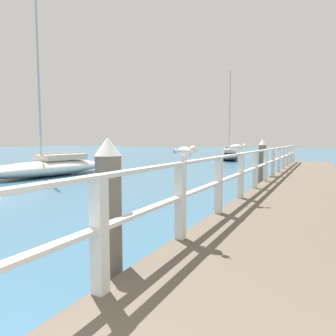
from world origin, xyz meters
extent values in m
cube|color=brown|center=(0.00, 10.73, 0.24)|extent=(2.28, 21.47, 0.48)
cube|color=silver|center=(-1.06, 2.46, 0.99)|extent=(0.12, 0.12, 1.03)
cube|color=silver|center=(-1.06, 4.11, 0.99)|extent=(0.12, 0.12, 1.03)
cube|color=silver|center=(-1.06, 5.77, 0.99)|extent=(0.12, 0.12, 1.03)
cube|color=silver|center=(-1.06, 7.42, 0.99)|extent=(0.12, 0.12, 1.03)
cube|color=silver|center=(-1.06, 9.08, 0.99)|extent=(0.12, 0.12, 1.03)
cube|color=silver|center=(-1.06, 10.73, 0.99)|extent=(0.12, 0.12, 1.03)
cube|color=silver|center=(-1.06, 12.39, 0.99)|extent=(0.12, 0.12, 1.03)
cube|color=silver|center=(-1.06, 14.04, 0.99)|extent=(0.12, 0.12, 1.03)
cube|color=silver|center=(-1.06, 15.70, 0.99)|extent=(0.12, 0.12, 1.03)
cube|color=silver|center=(-1.06, 17.36, 0.99)|extent=(0.12, 0.12, 1.03)
cube|color=silver|center=(-1.06, 19.01, 0.99)|extent=(0.12, 0.12, 1.03)
cube|color=silver|center=(-1.06, 20.67, 0.99)|extent=(0.12, 0.12, 1.03)
cube|color=silver|center=(-1.06, 10.73, 1.49)|extent=(0.10, 19.87, 0.04)
cube|color=silver|center=(-1.06, 10.73, 1.05)|extent=(0.10, 19.87, 0.04)
cylinder|color=#6B6056|center=(-1.44, 3.08, 0.81)|extent=(0.28, 0.28, 1.63)
cone|color=white|center=(-1.44, 3.08, 1.73)|extent=(0.29, 0.29, 0.20)
cylinder|color=#6B6056|center=(-1.44, 12.29, 0.81)|extent=(0.28, 0.28, 1.63)
cone|color=white|center=(-1.44, 12.29, 1.73)|extent=(0.29, 0.29, 0.20)
ellipsoid|color=white|center=(-1.06, 4.24, 1.64)|extent=(0.31, 0.24, 0.15)
sphere|color=white|center=(-0.91, 4.16, 1.68)|extent=(0.09, 0.09, 0.09)
cone|color=gold|center=(-0.85, 4.13, 1.68)|extent=(0.06, 0.04, 0.02)
cone|color=#939399|center=(-1.21, 4.31, 1.65)|extent=(0.10, 0.10, 0.07)
ellipsoid|color=#939399|center=(-1.06, 4.24, 1.66)|extent=(0.28, 0.26, 0.04)
cylinder|color=tan|center=(-1.06, 4.26, 1.54)|extent=(0.01, 0.01, 0.05)
cylinder|color=tan|center=(-1.08, 4.22, 1.54)|extent=(0.01, 0.01, 0.05)
ellipsoid|color=white|center=(-1.06, 6.97, 1.64)|extent=(0.30, 0.19, 0.15)
sphere|color=white|center=(-0.89, 7.01, 1.68)|extent=(0.09, 0.09, 0.09)
cone|color=gold|center=(-0.83, 7.03, 1.68)|extent=(0.05, 0.04, 0.02)
cone|color=#939399|center=(-1.23, 6.93, 1.65)|extent=(0.09, 0.09, 0.07)
ellipsoid|color=#939399|center=(-1.06, 6.97, 1.66)|extent=(0.26, 0.22, 0.04)
cylinder|color=tan|center=(-1.08, 6.99, 1.54)|extent=(0.01, 0.01, 0.05)
cylinder|color=tan|center=(-1.07, 6.94, 1.54)|extent=(0.01, 0.01, 0.05)
ellipsoid|color=#4C4C51|center=(-7.30, 28.68, 0.35)|extent=(3.73, 6.54, 0.71)
cylinder|color=#B2B2B7|center=(-7.39, 28.97, 4.49)|extent=(0.10, 0.10, 7.56)
cylinder|color=#B2B2B7|center=(-7.05, 27.93, 1.06)|extent=(0.76, 2.11, 0.08)
cube|color=beige|center=(-7.06, 27.96, 0.86)|extent=(1.70, 2.47, 0.30)
ellipsoid|color=white|center=(-11.87, 11.56, 0.38)|extent=(2.69, 7.33, 0.77)
cylinder|color=#B2B2B7|center=(-11.90, 11.20, 4.97)|extent=(0.10, 0.10, 8.39)
cylinder|color=#B2B2B7|center=(-11.78, 12.45, 1.12)|extent=(0.31, 2.51, 0.08)
cube|color=beige|center=(-11.79, 12.42, 0.92)|extent=(1.37, 2.68, 0.30)
camera|label=1|loc=(0.62, 0.44, 1.79)|focal=32.93mm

